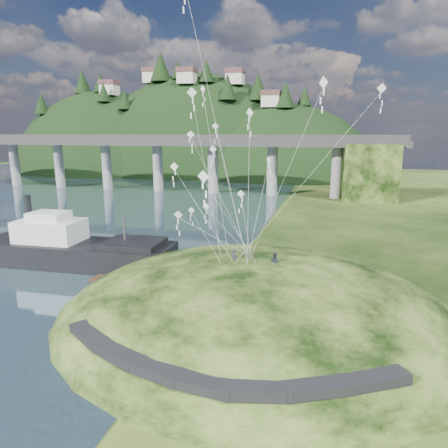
# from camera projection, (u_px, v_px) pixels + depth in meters

# --- Properties ---
(ground) EXTENTS (320.00, 320.00, 0.00)m
(ground) POSITION_uv_depth(u_px,v_px,m) (162.00, 314.00, 34.78)
(ground) COLOR black
(ground) RESTS_ON ground
(grass_hill) EXTENTS (36.00, 32.00, 13.00)m
(grass_hill) POSITION_uv_depth(u_px,v_px,m) (256.00, 331.00, 34.94)
(grass_hill) COLOR black
(grass_hill) RESTS_ON ground
(footpath) EXTENTS (22.29, 5.84, 0.83)m
(footpath) POSITION_uv_depth(u_px,v_px,m) (210.00, 368.00, 23.24)
(footpath) COLOR black
(footpath) RESTS_ON ground
(bridge) EXTENTS (160.00, 11.00, 15.00)m
(bridge) POSITION_uv_depth(u_px,v_px,m) (177.00, 155.00, 105.31)
(bridge) COLOR #2D2B2B
(bridge) RESTS_ON ground
(far_ridge) EXTENTS (153.00, 70.00, 94.50)m
(far_ridge) POSITION_uv_depth(u_px,v_px,m) (187.00, 190.00, 162.53)
(far_ridge) COLOR black
(far_ridge) RESTS_ON ground
(work_barge) EXTENTS (23.82, 7.58, 8.23)m
(work_barge) POSITION_uv_depth(u_px,v_px,m) (73.00, 248.00, 47.53)
(work_barge) COLOR black
(work_barge) RESTS_ON ground
(wooden_dock) EXTENTS (12.20, 3.27, 0.86)m
(wooden_dock) POSITION_uv_depth(u_px,v_px,m) (142.00, 286.00, 40.19)
(wooden_dock) COLOR #321D14
(wooden_dock) RESTS_ON ground
(kite_flyers) EXTENTS (4.35, 1.02, 1.77)m
(kite_flyers) POSITION_uv_depth(u_px,v_px,m) (260.00, 251.00, 33.29)
(kite_flyers) COLOR #282C35
(kite_flyers) RESTS_ON ground
(kite_swarm) EXTENTS (19.33, 15.87, 21.16)m
(kite_swarm) POSITION_uv_depth(u_px,v_px,m) (229.00, 144.00, 35.88)
(kite_swarm) COLOR silver
(kite_swarm) RESTS_ON ground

